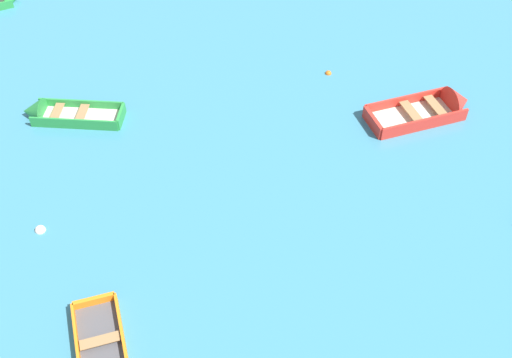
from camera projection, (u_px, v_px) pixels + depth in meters
rowboat_green_cluster_inner at (54, 114)px, 26.87m from camera, size 4.35×1.48×1.21m
rowboat_red_midfield_right at (439, 107)px, 27.10m from camera, size 4.90×3.16×1.55m
mooring_buoy_trailing at (40, 230)px, 22.67m from camera, size 0.39×0.39×0.39m
mooring_buoy_near_foreground at (328, 74)px, 29.22m from camera, size 0.29×0.29×0.29m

